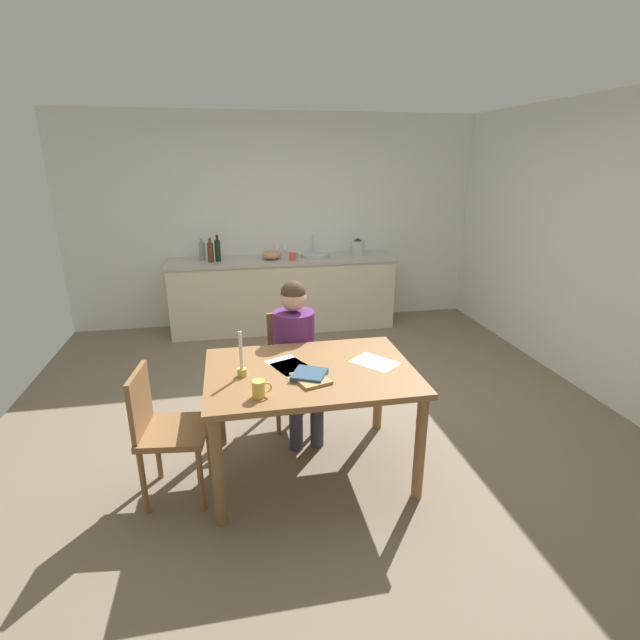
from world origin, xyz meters
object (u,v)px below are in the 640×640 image
(person_seated, at_px, (296,348))
(bottle_oil, at_px, (202,251))
(chair_at_table, at_px, (293,362))
(book_cookery, at_px, (309,375))
(sink_unit, at_px, (315,255))
(wine_glass_near_sink, at_px, (285,247))
(book_magazine, at_px, (311,379))
(stovetop_kettle, at_px, (358,247))
(candlestick, at_px, (242,364))
(wine_glass_by_kettle, at_px, (277,247))
(bottle_wine_red, at_px, (218,250))
(chair_side_empty, at_px, (164,428))
(teacup_on_counter, at_px, (292,256))
(bottle_vinegar, at_px, (211,252))
(mixing_bowl, at_px, (271,255))
(coffee_mug, at_px, (259,389))
(dining_table, at_px, (310,383))

(person_seated, xyz_separation_m, bottle_oil, (-0.78, 2.46, 0.33))
(chair_at_table, height_order, book_cookery, chair_at_table)
(sink_unit, height_order, wine_glass_near_sink, sink_unit)
(sink_unit, bearing_deg, book_magazine, -100.82)
(book_cookery, distance_m, bottle_oil, 3.24)
(person_seated, xyz_separation_m, stovetop_kettle, (1.13, 2.39, 0.32))
(candlestick, height_order, wine_glass_by_kettle, candlestick)
(chair_at_table, bearing_deg, book_cookery, -90.18)
(bottle_wine_red, xyz_separation_m, wine_glass_by_kettle, (0.72, 0.21, -0.02))
(chair_side_empty, bearing_deg, stovetop_kettle, 56.01)
(chair_side_empty, xyz_separation_m, teacup_on_counter, (1.21, 2.90, 0.46))
(bottle_oil, height_order, bottle_wine_red, bottle_wine_red)
(chair_side_empty, height_order, bottle_vinegar, bottle_vinegar)
(person_seated, xyz_separation_m, mixing_bowl, (0.04, 2.33, 0.28))
(wine_glass_near_sink, height_order, teacup_on_counter, wine_glass_near_sink)
(coffee_mug, distance_m, book_cookery, 0.38)
(coffee_mug, bearing_deg, teacup_on_counter, 78.75)
(person_seated, height_order, chair_side_empty, person_seated)
(dining_table, relative_size, wine_glass_near_sink, 8.75)
(coffee_mug, bearing_deg, bottle_vinegar, 96.05)
(dining_table, distance_m, candlestick, 0.48)
(book_magazine, bearing_deg, coffee_mug, -171.72)
(stovetop_kettle, relative_size, teacup_on_counter, 1.98)
(bottle_oil, bearing_deg, sink_unit, -2.80)
(book_magazine, height_order, teacup_on_counter, teacup_on_counter)
(bottle_wine_red, bearing_deg, book_magazine, -79.20)
(chair_side_empty, relative_size, coffee_mug, 7.49)
(candlestick, height_order, book_magazine, candlestick)
(chair_at_table, xyz_separation_m, book_magazine, (-0.00, -0.87, 0.27))
(chair_at_table, distance_m, stovetop_kettle, 2.56)
(bottle_vinegar, relative_size, bottle_wine_red, 0.89)
(mixing_bowl, relative_size, wine_glass_near_sink, 1.58)
(chair_at_table, relative_size, teacup_on_counter, 7.98)
(chair_side_empty, height_order, wine_glass_by_kettle, wine_glass_by_kettle)
(chair_at_table, xyz_separation_m, chair_side_empty, (-0.91, -0.81, -0.02))
(chair_at_table, height_order, mixing_bowl, mixing_bowl)
(bottle_vinegar, height_order, mixing_bowl, bottle_vinegar)
(book_cookery, relative_size, bottle_wine_red, 0.64)
(person_seated, xyz_separation_m, candlestick, (-0.43, -0.59, 0.16))
(bottle_wine_red, bearing_deg, stovetop_kettle, 1.84)
(book_magazine, xyz_separation_m, stovetop_kettle, (1.14, 3.11, 0.23))
(chair_at_table, height_order, stovetop_kettle, stovetop_kettle)
(candlestick, bearing_deg, bottle_oil, 96.66)
(mixing_bowl, bearing_deg, wine_glass_near_sink, 46.74)
(chair_side_empty, xyz_separation_m, wine_glass_by_kettle, (1.05, 3.20, 0.52))
(book_cookery, height_order, sink_unit, sink_unit)
(chair_side_empty, relative_size, book_magazine, 3.65)
(chair_side_empty, relative_size, book_cookery, 4.36)
(dining_table, xyz_separation_m, chair_at_table, (-0.02, 0.72, -0.16))
(mixing_bowl, bearing_deg, teacup_on_counter, -21.66)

